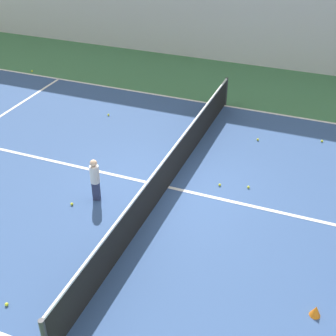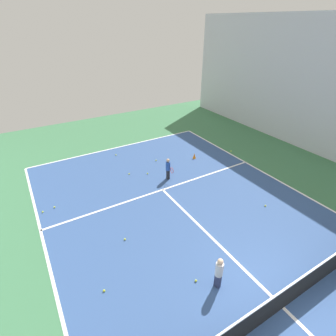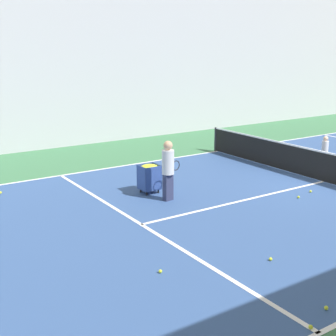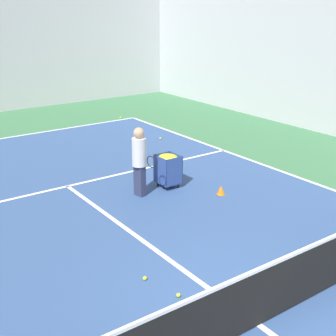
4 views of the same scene
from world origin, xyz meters
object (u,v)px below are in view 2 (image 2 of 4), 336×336
(child_midcourt, at_px, (219,271))
(tennis_net, at_px, (287,296))
(training_cone_1, at_px, (194,156))
(player_near_baseline, at_px, (168,168))

(child_midcourt, bearing_deg, tennis_net, 21.84)
(training_cone_1, bearing_deg, tennis_net, 69.79)
(tennis_net, height_order, child_midcourt, child_midcourt)
(child_midcourt, height_order, training_cone_1, child_midcourt)
(player_near_baseline, relative_size, training_cone_1, 3.63)
(child_midcourt, bearing_deg, training_cone_1, 132.62)
(player_near_baseline, xyz_separation_m, child_midcourt, (1.82, 5.83, 0.02))
(child_midcourt, relative_size, training_cone_1, 3.75)
(tennis_net, relative_size, training_cone_1, 35.60)
(training_cone_1, bearing_deg, child_midcourt, 58.88)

